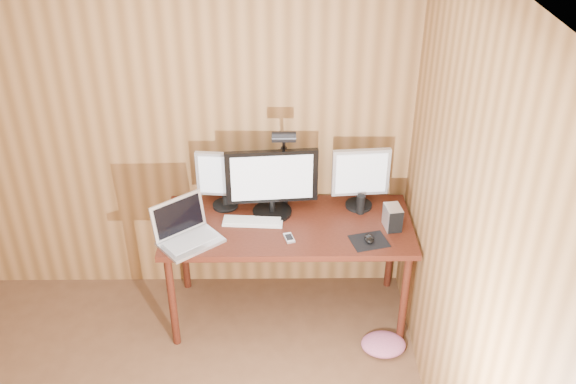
{
  "coord_description": "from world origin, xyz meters",
  "views": [
    {
      "loc": [
        0.9,
        -1.79,
        3.07
      ],
      "look_at": [
        0.93,
        1.58,
        1.02
      ],
      "focal_mm": 40.0,
      "sensor_mm": 36.0,
      "label": 1
    }
  ],
  "objects_px": {
    "monitor_left": "(224,179)",
    "speaker": "(361,204)",
    "monitor_right": "(361,177)",
    "phone": "(289,238)",
    "desk": "(288,233)",
    "monitor_center": "(272,182)",
    "hard_drive": "(393,217)",
    "mouse": "(369,238)",
    "desk_lamp": "(284,157)",
    "keyboard": "(253,221)",
    "laptop": "(186,231)"
  },
  "relations": [
    {
      "from": "monitor_right",
      "to": "hard_drive",
      "type": "xyz_separation_m",
      "value": [
        0.19,
        -0.25,
        -0.15
      ]
    },
    {
      "from": "monitor_right",
      "to": "speaker",
      "type": "distance_m",
      "value": 0.18
    },
    {
      "from": "desk",
      "to": "mouse",
      "type": "xyz_separation_m",
      "value": [
        0.5,
        -0.27,
        0.14
      ]
    },
    {
      "from": "monitor_left",
      "to": "desk_lamp",
      "type": "relative_size",
      "value": 0.63
    },
    {
      "from": "keyboard",
      "to": "mouse",
      "type": "xyz_separation_m",
      "value": [
        0.73,
        -0.21,
        0.01
      ]
    },
    {
      "from": "desk",
      "to": "mouse",
      "type": "height_order",
      "value": "mouse"
    },
    {
      "from": "monitor_right",
      "to": "laptop",
      "type": "height_order",
      "value": "monitor_right"
    },
    {
      "from": "monitor_center",
      "to": "desk_lamp",
      "type": "bearing_deg",
      "value": 22.94
    },
    {
      "from": "keyboard",
      "to": "hard_drive",
      "type": "height_order",
      "value": "hard_drive"
    },
    {
      "from": "speaker",
      "to": "monitor_left",
      "type": "bearing_deg",
      "value": 174.57
    },
    {
      "from": "hard_drive",
      "to": "desk",
      "type": "bearing_deg",
      "value": 161.1
    },
    {
      "from": "monitor_left",
      "to": "phone",
      "type": "distance_m",
      "value": 0.6
    },
    {
      "from": "mouse",
      "to": "speaker",
      "type": "bearing_deg",
      "value": 76.63
    },
    {
      "from": "monitor_right",
      "to": "phone",
      "type": "xyz_separation_m",
      "value": [
        -0.47,
        -0.37,
        -0.22
      ]
    },
    {
      "from": "laptop",
      "to": "desk_lamp",
      "type": "xyz_separation_m",
      "value": [
        0.61,
        0.34,
        0.34
      ]
    },
    {
      "from": "phone",
      "to": "desk_lamp",
      "type": "relative_size",
      "value": 0.17
    },
    {
      "from": "mouse",
      "to": "hard_drive",
      "type": "distance_m",
      "value": 0.23
    },
    {
      "from": "hard_drive",
      "to": "phone",
      "type": "distance_m",
      "value": 0.67
    },
    {
      "from": "laptop",
      "to": "monitor_left",
      "type": "bearing_deg",
      "value": 21.4
    },
    {
      "from": "desk",
      "to": "speaker",
      "type": "height_order",
      "value": "speaker"
    },
    {
      "from": "mouse",
      "to": "desk_lamp",
      "type": "relative_size",
      "value": 0.16
    },
    {
      "from": "mouse",
      "to": "phone",
      "type": "distance_m",
      "value": 0.5
    },
    {
      "from": "monitor_center",
      "to": "laptop",
      "type": "height_order",
      "value": "monitor_center"
    },
    {
      "from": "phone",
      "to": "desk_lamp",
      "type": "xyz_separation_m",
      "value": [
        -0.03,
        0.33,
        0.39
      ]
    },
    {
      "from": "desk",
      "to": "monitor_center",
      "type": "relative_size",
      "value": 2.69
    },
    {
      "from": "monitor_center",
      "to": "phone",
      "type": "xyz_separation_m",
      "value": [
        0.11,
        -0.29,
        -0.23
      ]
    },
    {
      "from": "mouse",
      "to": "hard_drive",
      "type": "xyz_separation_m",
      "value": [
        0.16,
        0.15,
        0.05
      ]
    },
    {
      "from": "keyboard",
      "to": "phone",
      "type": "distance_m",
      "value": 0.29
    },
    {
      "from": "monitor_right",
      "to": "desk_lamp",
      "type": "distance_m",
      "value": 0.53
    },
    {
      "from": "desk",
      "to": "hard_drive",
      "type": "bearing_deg",
      "value": -10.34
    },
    {
      "from": "monitor_right",
      "to": "desk_lamp",
      "type": "xyz_separation_m",
      "value": [
        -0.5,
        -0.03,
        0.17
      ]
    },
    {
      "from": "monitor_left",
      "to": "phone",
      "type": "relative_size",
      "value": 3.6
    },
    {
      "from": "keyboard",
      "to": "phone",
      "type": "xyz_separation_m",
      "value": [
        0.23,
        -0.18,
        -0.0
      ]
    },
    {
      "from": "monitor_right",
      "to": "speaker",
      "type": "bearing_deg",
      "value": -92.84
    },
    {
      "from": "speaker",
      "to": "mouse",
      "type": "bearing_deg",
      "value": -86.44
    },
    {
      "from": "monitor_right",
      "to": "keyboard",
      "type": "relative_size",
      "value": 1.09
    },
    {
      "from": "desk_lamp",
      "to": "phone",
      "type": "bearing_deg",
      "value": -103.64
    },
    {
      "from": "mouse",
      "to": "desk_lamp",
      "type": "height_order",
      "value": "desk_lamp"
    },
    {
      "from": "monitor_center",
      "to": "speaker",
      "type": "bearing_deg",
      "value": -5.03
    },
    {
      "from": "monitor_right",
      "to": "mouse",
      "type": "xyz_separation_m",
      "value": [
        0.02,
        -0.4,
        -0.21
      ]
    },
    {
      "from": "monitor_right",
      "to": "laptop",
      "type": "bearing_deg",
      "value": -166.36
    },
    {
      "from": "speaker",
      "to": "monitor_center",
      "type": "bearing_deg",
      "value": 179.73
    },
    {
      "from": "keyboard",
      "to": "speaker",
      "type": "height_order",
      "value": "speaker"
    },
    {
      "from": "monitor_left",
      "to": "speaker",
      "type": "height_order",
      "value": "monitor_left"
    },
    {
      "from": "desk",
      "to": "monitor_left",
      "type": "xyz_separation_m",
      "value": [
        -0.42,
        0.14,
        0.34
      ]
    },
    {
      "from": "monitor_right",
      "to": "phone",
      "type": "distance_m",
      "value": 0.64
    },
    {
      "from": "keyboard",
      "to": "speaker",
      "type": "distance_m",
      "value": 0.72
    },
    {
      "from": "laptop",
      "to": "speaker",
      "type": "relative_size",
      "value": 3.44
    },
    {
      "from": "monitor_right",
      "to": "phone",
      "type": "height_order",
      "value": "monitor_right"
    },
    {
      "from": "monitor_right",
      "to": "hard_drive",
      "type": "bearing_deg",
      "value": -58.41
    }
  ]
}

